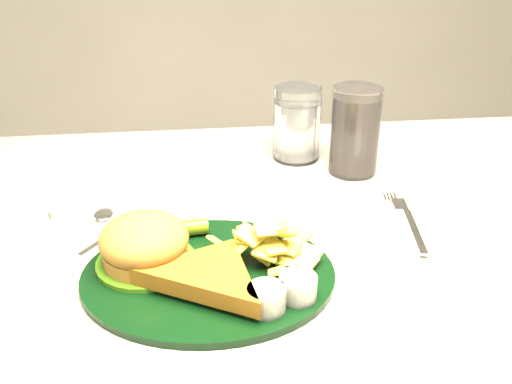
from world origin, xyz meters
TOP-DOWN VIEW (x-y plane):
  - dinner_plate at (-0.09, -0.11)m, footprint 0.32×0.27m
  - water_glass at (0.08, 0.24)m, footprint 0.10×0.10m
  - cola_glass at (0.16, 0.17)m, footprint 0.10×0.10m
  - fork_napkin at (0.19, -0.03)m, footprint 0.14×0.17m
  - spoon at (-0.22, -0.01)m, footprint 0.10×0.13m
  - ramekin at (-0.29, 0.07)m, footprint 0.05×0.05m
  - wrapped_straw at (-0.05, 0.11)m, footprint 0.23×0.16m

SIDE VIEW (x-z plane):
  - wrapped_straw at x=-0.05m, z-range 0.75..0.76m
  - spoon at x=-0.22m, z-range 0.75..0.76m
  - fork_napkin at x=0.19m, z-range 0.75..0.76m
  - ramekin at x=-0.29m, z-range 0.75..0.78m
  - dinner_plate at x=-0.09m, z-range 0.75..0.82m
  - water_glass at x=0.08m, z-range 0.75..0.88m
  - cola_glass at x=0.16m, z-range 0.75..0.89m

